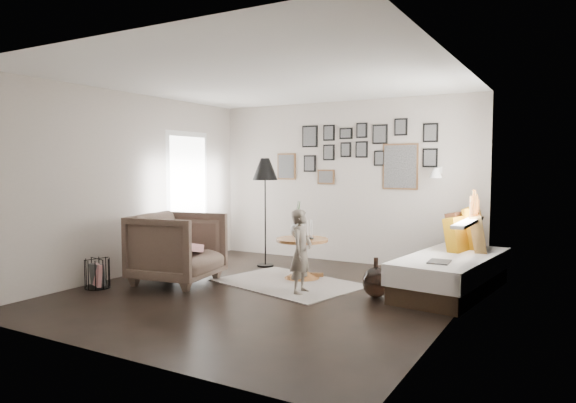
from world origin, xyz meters
The scene contains 23 objects.
ground centered at (0.00, 0.00, 0.00)m, with size 4.80×4.80×0.00m, color black.
wall_back centered at (0.00, 2.40, 1.30)m, with size 4.50×4.50×0.00m, color #AEA398.
wall_front centered at (0.00, -2.40, 1.30)m, with size 4.50×4.50×0.00m, color #AEA398.
wall_left centered at (-2.25, 0.00, 1.30)m, with size 4.80×4.80×0.00m, color #AEA398.
wall_right centered at (2.25, 0.00, 1.30)m, with size 4.80×4.80×0.00m, color #AEA398.
ceiling centered at (0.00, 0.00, 2.60)m, with size 4.80×4.80×0.00m, color white.
door_left centered at (-2.23, 1.20, 1.05)m, with size 0.00×2.14×2.14m.
window_right centered at (2.18, 1.34, 0.93)m, with size 0.15×1.32×1.30m.
gallery_wall centered at (0.29, 2.38, 1.74)m, with size 2.74×0.03×1.08m.
wall_sconce centered at (1.55, 2.13, 1.46)m, with size 0.18×0.36×0.16m.
rug centered at (0.01, 0.58, 0.01)m, with size 1.81×1.27×0.01m, color beige.
pedestal_table centered at (0.03, 0.93, 0.26)m, with size 0.72×0.72×0.56m.
vase centered at (-0.05, 0.95, 0.72)m, with size 0.20×0.20×0.51m.
candles centered at (0.14, 0.93, 0.69)m, with size 0.12×0.12×0.27m.
daybed centered at (2.00, 1.23, 0.31)m, with size 1.13×2.16×1.02m.
magazine_on_daybed centered at (1.98, 0.58, 0.48)m, with size 0.23×0.31×0.02m, color black.
armchair centered at (-1.31, -0.10, 0.47)m, with size 1.00×1.03×0.94m, color brown.
armchair_cushion centered at (-1.28, -0.05, 0.48)m, with size 0.42×0.42×0.11m, color silver.
floor_lamp centered at (-0.88, 1.42, 1.45)m, with size 0.39×0.39×1.68m.
magazine_basket centered at (-2.00, -0.84, 0.19)m, with size 0.36×0.36×0.38m.
demijohn_large centered at (1.27, 0.46, 0.18)m, with size 0.32×0.32×0.48m.
demijohn_small centered at (1.62, 0.34, 0.16)m, with size 0.28×0.28×0.44m.
child centered at (0.41, 0.20, 0.52)m, with size 0.38×0.25×1.03m, color #695F53.
Camera 1 is at (3.33, -5.27, 1.56)m, focal length 32.00 mm.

